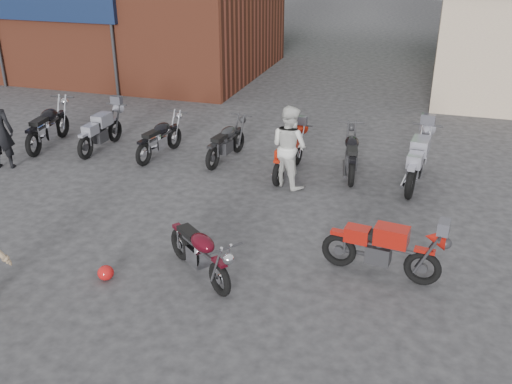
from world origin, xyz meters
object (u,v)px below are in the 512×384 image
(sportbike, at_px, (383,246))
(vintage_motorcycle, at_px, (200,249))
(row_bike_2, at_px, (160,136))
(row_bike_3, at_px, (226,140))
(row_bike_4, at_px, (289,153))
(row_bike_1, at_px, (101,129))
(person_light, at_px, (289,147))
(row_bike_0, at_px, (48,124))
(row_bike_5, at_px, (352,151))
(row_bike_6, at_px, (418,158))
(helmet, at_px, (106,273))

(sportbike, bearing_deg, vintage_motorcycle, -154.66)
(row_bike_2, height_order, row_bike_3, row_bike_2)
(sportbike, height_order, row_bike_4, sportbike)
(row_bike_4, bearing_deg, row_bike_1, 92.48)
(vintage_motorcycle, relative_size, person_light, 0.99)
(person_light, xyz_separation_m, row_bike_0, (-6.57, 0.62, -0.30))
(vintage_motorcycle, xyz_separation_m, person_light, (0.44, 4.02, 0.39))
(row_bike_2, distance_m, row_bike_3, 1.68)
(row_bike_4, bearing_deg, row_bike_0, 94.48)
(row_bike_0, height_order, row_bike_2, row_bike_0)
(vintage_motorcycle, height_order, row_bike_5, row_bike_5)
(row_bike_6, bearing_deg, row_bike_0, 97.79)
(helmet, relative_size, row_bike_1, 0.14)
(row_bike_2, xyz_separation_m, row_bike_6, (6.16, 0.08, 0.09))
(row_bike_0, xyz_separation_m, row_bike_4, (6.43, -0.02, -0.07))
(row_bike_3, bearing_deg, row_bike_0, 102.88)
(vintage_motorcycle, height_order, row_bike_0, row_bike_0)
(sportbike, distance_m, row_bike_4, 4.46)
(person_light, xyz_separation_m, row_bike_3, (-1.82, 1.01, -0.38))
(row_bike_0, distance_m, row_bike_3, 4.77)
(row_bike_1, height_order, row_bike_4, row_bike_1)
(row_bike_3, bearing_deg, sportbike, -126.57)
(vintage_motorcycle, relative_size, row_bike_0, 0.85)
(person_light, xyz_separation_m, row_bike_5, (1.21, 1.05, -0.35))
(row_bike_1, bearing_deg, vintage_motorcycle, -134.54)
(person_light, relative_size, row_bike_5, 0.95)
(sportbike, bearing_deg, row_bike_5, 112.38)
(row_bike_0, relative_size, row_bike_4, 1.14)
(person_light, xyz_separation_m, row_bike_2, (-3.48, 0.79, -0.37))
(helmet, bearing_deg, row_bike_6, 49.84)
(row_bike_3, bearing_deg, row_bike_6, -83.76)
(row_bike_3, bearing_deg, row_bike_2, 105.85)
(helmet, relative_size, row_bike_6, 0.12)
(row_bike_3, bearing_deg, helmet, -172.47)
(vintage_motorcycle, relative_size, row_bike_4, 0.97)
(sportbike, height_order, helmet, sportbike)
(person_light, height_order, row_bike_1, person_light)
(row_bike_2, bearing_deg, person_light, -94.05)
(sportbike, height_order, row_bike_3, sportbike)
(row_bike_4, bearing_deg, row_bike_5, -66.83)
(row_bike_0, bearing_deg, row_bike_2, -94.79)
(row_bike_2, distance_m, row_bike_5, 4.70)
(row_bike_4, relative_size, row_bike_5, 0.97)
(row_bike_2, bearing_deg, helmet, -154.55)
(row_bike_1, bearing_deg, row_bike_5, -86.49)
(row_bike_0, bearing_deg, vintage_motorcycle, -135.02)
(row_bike_6, bearing_deg, row_bike_2, 96.98)
(person_light, distance_m, row_bike_1, 5.21)
(helmet, xyz_separation_m, row_bike_4, (1.73, 5.13, 0.41))
(sportbike, xyz_separation_m, row_bike_6, (0.34, 3.97, 0.08))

